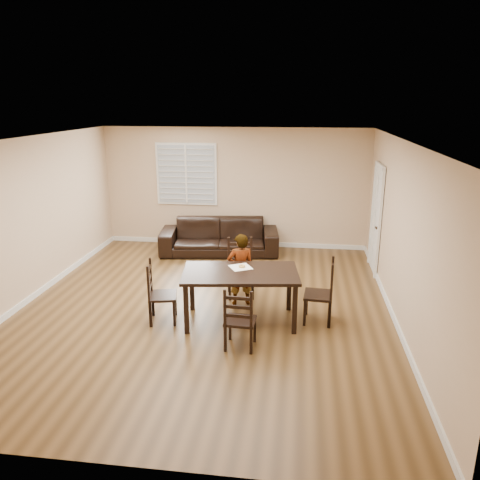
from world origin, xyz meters
The scene contains 11 objects.
ground centered at (0.00, 0.00, 0.00)m, with size 7.00×7.00×0.00m, color brown.
room centered at (0.04, 0.18, 1.81)m, with size 6.04×7.04×2.72m.
dining_table centered at (0.64, -0.39, 0.72)m, with size 1.83×1.18×0.81m.
chair_near centered at (0.49, 0.69, 0.46)m, with size 0.52×0.50×1.00m.
chair_far centered at (0.73, -1.28, 0.41)m, with size 0.43×0.40×0.90m.
chair_left centered at (-0.65, -0.57, 0.44)m, with size 0.49×0.51×0.97m.
chair_right centered at (1.93, -0.25, 0.45)m, with size 0.46×0.48×1.00m.
child centered at (0.56, 0.23, 0.61)m, with size 0.44×0.29×1.22m, color gray.
napkin centered at (0.61, -0.20, 0.81)m, with size 0.30×0.30×0.00m, color white.
donut centered at (0.64, -0.20, 0.83)m, with size 0.11×0.11×0.04m.
sofa centered at (-0.25, 2.86, 0.37)m, with size 2.56×1.00×0.75m, color black.
Camera 1 is at (1.48, -6.89, 3.27)m, focal length 35.00 mm.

